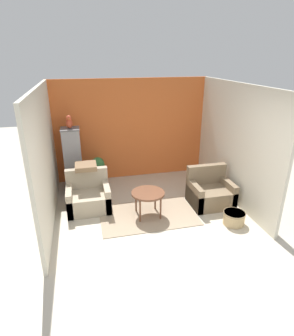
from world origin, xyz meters
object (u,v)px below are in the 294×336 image
Objects in this scene: parrot at (69,122)px; wicker_basket at (234,218)px; coffee_table at (148,195)px; birdcage at (73,161)px; potted_plant at (98,167)px; armchair_left at (89,197)px; armchair_right at (210,193)px.

wicker_basket is (2.94, -2.26, -1.50)m from parrot.
birdcage reaches higher than coffee_table.
wicker_basket is (2.38, -2.40, -0.31)m from potted_plant.
armchair_left is 2.95m from wicker_basket.
coffee_table is 1.29m from armchair_left.
parrot is 4.01m from wicker_basket.
potted_plant is (0.29, 1.16, 0.19)m from armchair_left.
armchair_left reaches higher than wicker_basket.
birdcage reaches higher than armchair_right.
birdcage is at bearing 131.76° from coffee_table.
birdcage reaches higher than potted_plant.
birdcage is 3.76m from wicker_basket.
parrot reaches higher than potted_plant.
birdcage is at bearing -166.07° from potted_plant.
potted_plant is at bearing 13.93° from birdcage.
coffee_table is 1.44m from armchair_right.
armchair_left is 1.23× the size of potted_plant.
parrot is (0.00, 0.00, 0.91)m from birdcage.
potted_plant reaches higher than wicker_basket.
armchair_right is 3.20m from birdcage.
armchair_right is 0.58× the size of birdcage.
potted_plant is at bearing 13.69° from parrot.
armchair_left is (-1.14, 0.56, -0.21)m from coffee_table.
birdcage is (-2.83, 1.42, 0.47)m from armchair_right.
parrot is (-0.27, 1.03, 1.38)m from armchair_left.
birdcage is 5.01× the size of parrot.
birdcage is at bearing 153.35° from armchair_right.
coffee_table is at bearing -173.43° from armchair_right.
armchair_left is 2.91× the size of parrot.
armchair_right is at bearing -26.65° from birdcage.
birdcage is 2.11× the size of potted_plant.
armchair_left is at bearing 155.12° from wicker_basket.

